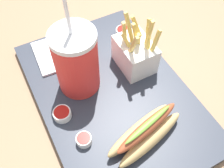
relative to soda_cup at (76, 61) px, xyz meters
name	(u,v)px	position (x,y,z in m)	size (l,w,h in m)	color
ground_plane	(112,99)	(-0.06, -0.05, -0.11)	(2.40, 2.40, 0.02)	#8C6B4C
food_tray	(112,94)	(-0.06, -0.05, -0.09)	(0.48, 0.32, 0.02)	#2D333D
soda_cup	(76,61)	(0.00, 0.00, 0.00)	(0.09, 0.09, 0.23)	red
fries_basket	(135,53)	(-0.01, -0.14, -0.04)	(0.10, 0.07, 0.15)	white
hot_dog_1	(146,132)	(-0.18, -0.06, -0.05)	(0.09, 0.17, 0.07)	tan
ketchup_cup_1	(84,140)	(-0.14, 0.05, -0.07)	(0.03, 0.03, 0.02)	white
ketchup_cup_2	(62,114)	(-0.06, 0.07, -0.07)	(0.04, 0.04, 0.02)	white
ketchup_cup_3	(123,31)	(0.10, -0.17, -0.07)	(0.04, 0.04, 0.02)	white
napkin_stack	(60,52)	(0.11, 0.01, -0.07)	(0.12, 0.12, 0.01)	white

